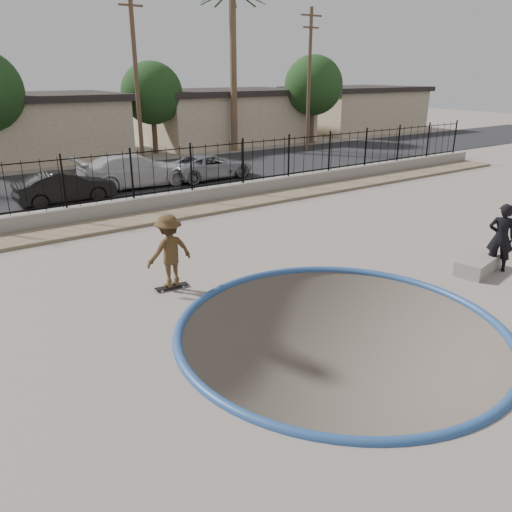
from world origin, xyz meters
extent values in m
cube|color=gray|center=(0.00, 12.00, -1.10)|extent=(120.00, 120.00, 2.20)
torus|color=#294D86|center=(0.00, -1.00, 0.00)|extent=(7.04, 7.04, 0.20)
cube|color=#927D5F|center=(0.00, 9.20, 0.06)|extent=(42.00, 1.60, 0.11)
cube|color=gray|center=(0.00, 10.30, 0.30)|extent=(42.00, 0.45, 0.60)
cube|color=black|center=(0.00, 10.30, 0.72)|extent=(40.00, 0.04, 0.03)
cube|color=black|center=(0.00, 10.30, 2.30)|extent=(40.00, 0.04, 0.04)
cube|color=black|center=(0.00, 17.00, 0.02)|extent=(90.00, 8.00, 0.04)
cube|color=tan|center=(0.00, 26.50, 1.75)|extent=(10.00, 8.00, 3.50)
cube|color=black|center=(0.00, 26.50, 3.70)|extent=(10.60, 8.60, 0.40)
cube|color=tan|center=(14.00, 26.50, 1.75)|extent=(12.00, 8.00, 3.50)
cube|color=black|center=(14.00, 26.50, 3.70)|extent=(12.60, 8.60, 0.40)
cube|color=tan|center=(28.00, 26.50, 1.75)|extent=(11.00, 8.00, 3.50)
cube|color=black|center=(28.00, 26.50, 3.70)|extent=(11.60, 8.60, 0.40)
cylinder|color=brown|center=(12.00, 22.00, 5.00)|extent=(0.44, 0.44, 10.00)
cylinder|color=#473323|center=(4.00, 19.00, 4.75)|extent=(0.24, 0.24, 9.50)
cube|color=#473323|center=(4.00, 19.00, 8.30)|extent=(1.30, 0.10, 0.10)
cylinder|color=#473323|center=(16.00, 19.00, 4.50)|extent=(0.24, 0.24, 9.00)
cube|color=#473323|center=(16.00, 19.00, 8.50)|extent=(1.70, 0.10, 0.10)
cube|color=#473323|center=(16.00, 19.00, 7.80)|extent=(1.30, 0.10, 0.10)
cylinder|color=#473323|center=(7.00, 24.00, 1.38)|extent=(0.34, 0.34, 2.75)
sphere|color=#143311|center=(7.00, 24.00, 3.85)|extent=(3.96, 3.96, 3.96)
cylinder|color=#473323|center=(19.00, 22.00, 1.50)|extent=(0.34, 0.34, 3.00)
sphere|color=#143311|center=(19.00, 22.00, 4.20)|extent=(4.32, 4.32, 4.32)
imported|color=brown|center=(-1.98, 3.00, 0.91)|extent=(1.21, 0.74, 1.82)
cube|color=black|center=(-1.98, 3.00, 0.06)|extent=(0.86, 0.28, 0.02)
cylinder|color=silver|center=(-2.27, 2.95, 0.03)|extent=(0.06, 0.04, 0.05)
cylinder|color=silver|center=(-2.26, 3.10, 0.03)|extent=(0.06, 0.04, 0.05)
cylinder|color=silver|center=(-1.70, 2.90, 0.03)|extent=(0.06, 0.04, 0.05)
cylinder|color=silver|center=(-1.69, 3.05, 0.03)|extent=(0.06, 0.04, 0.05)
imported|color=black|center=(5.92, -0.93, 0.94)|extent=(0.75, 0.82, 1.87)
cube|color=gray|center=(5.40, -0.71, 0.20)|extent=(1.71, 1.01, 0.40)
imported|color=black|center=(-1.72, 13.40, 0.68)|extent=(3.94, 1.47, 1.29)
imported|color=silver|center=(1.79, 14.69, 0.81)|extent=(5.36, 2.27, 1.54)
imported|color=gray|center=(5.69, 14.35, 0.66)|extent=(4.55, 2.28, 1.24)
camera|label=1|loc=(-6.79, -7.64, 5.12)|focal=35.00mm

